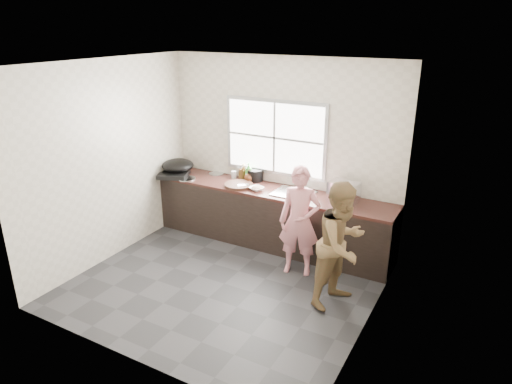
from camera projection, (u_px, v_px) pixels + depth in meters
The scene contains 30 objects.
floor at pixel (224, 284), 5.79m from camera, with size 3.60×3.20×0.01m, color #2A2A2D.
ceiling at pixel (218, 63), 4.84m from camera, with size 3.60×3.20×0.01m, color silver.
wall_back at pixel (282, 151), 6.63m from camera, with size 3.60×0.01×2.70m, color beige.
wall_left at pixel (109, 162), 6.13m from camera, with size 0.01×3.20×2.70m, color silver.
wall_right at pixel (375, 213), 4.50m from camera, with size 0.01×3.20×2.70m, color beige.
wall_front at pixel (122, 237), 4.00m from camera, with size 3.60×0.01×2.70m, color beige.
cabinet at pixel (271, 218), 6.70m from camera, with size 3.60×0.62×0.82m, color black.
countertop at pixel (271, 191), 6.55m from camera, with size 3.60×0.64×0.04m, color #321914.
sink at pixel (294, 193), 6.38m from camera, with size 0.55×0.45×0.02m, color silver.
faucet at pixel (300, 180), 6.50m from camera, with size 0.02×0.02×0.30m, color silver.
window_frame at pixel (275, 137), 6.59m from camera, with size 1.60×0.05×1.10m, color #9EA0A5.
window_glazing at pixel (274, 138), 6.57m from camera, with size 1.50×0.01×1.00m, color white.
woman at pixel (300, 225), 5.84m from camera, with size 0.50×0.33×1.36m, color pink.
person_side at pixel (342, 245), 5.17m from camera, with size 0.73×0.57×1.49m, color brown.
cutting_board at pixel (239, 185), 6.66m from camera, with size 0.42×0.42×0.04m, color black.
cleaver at pixel (244, 185), 6.60m from camera, with size 0.18×0.09×0.01m, color #A9ABB0.
bowl_mince at pixel (257, 189), 6.51m from camera, with size 0.20×0.20×0.05m, color white.
bowl_crabs at pixel (301, 193), 6.32m from camera, with size 0.21×0.21×0.07m, color silver.
bowl_held at pixel (302, 197), 6.19m from camera, with size 0.20×0.20×0.06m, color white.
black_pot at pixel (255, 175), 6.88m from camera, with size 0.25×0.25×0.18m, color black.
plate_food at pixel (235, 183), 6.79m from camera, with size 0.21×0.21×0.02m, color white.
bottle_green at pixel (249, 172), 6.84m from camera, with size 0.11×0.11×0.29m, color #31862C.
bottle_brown_tall at pixel (243, 172), 6.97m from camera, with size 0.10×0.10×0.21m, color #4C3213.
bottle_brown_short at pixel (249, 176), 6.83m from camera, with size 0.14×0.14×0.18m, color #492512.
glass_jar at pixel (234, 174), 7.02m from camera, with size 0.08×0.08×0.11m, color silver.
burner at pixel (174, 174), 7.10m from camera, with size 0.44×0.44×0.07m, color black.
wok at pixel (178, 165), 7.13m from camera, with size 0.49×0.49×0.19m, color black.
dish_rack at pixel (344, 192), 6.04m from camera, with size 0.38×0.26×0.28m, color silver.
pot_lid_left at pixel (187, 179), 6.98m from camera, with size 0.28×0.28×0.01m, color #B1B3B8.
pot_lid_right at pixel (216, 174), 7.21m from camera, with size 0.23×0.23×0.01m, color #B0B3B8.
Camera 1 is at (2.77, -4.19, 3.12)m, focal length 32.00 mm.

